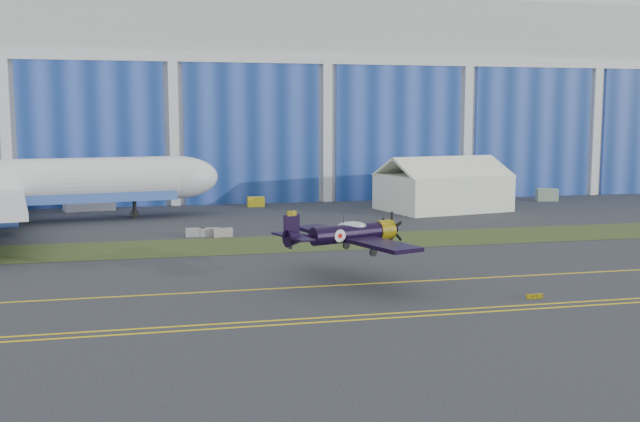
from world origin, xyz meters
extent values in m
plane|color=#2E3036|center=(0.00, 0.00, 0.00)|extent=(260.00, 260.00, 0.00)
cube|color=#475128|center=(0.00, 14.00, 0.02)|extent=(260.00, 10.00, 0.02)
cube|color=silver|center=(0.00, 72.00, 15.00)|extent=(220.00, 45.00, 30.00)
cube|color=navy|center=(0.00, 49.20, 10.00)|extent=(220.00, 0.60, 20.00)
cube|color=silver|center=(0.00, 49.15, 20.60)|extent=(220.00, 0.70, 1.20)
cube|color=yellow|center=(0.00, -5.00, 0.01)|extent=(200.00, 0.20, 0.02)
cube|color=yellow|center=(0.00, -14.50, 0.01)|extent=(80.00, 0.20, 0.02)
cube|color=yellow|center=(0.00, -13.50, 0.01)|extent=(80.00, 0.20, 0.02)
cube|color=yellow|center=(22.00, -12.00, 0.17)|extent=(1.20, 0.15, 0.35)
cube|color=silver|center=(-11.50, 46.02, 1.39)|extent=(6.88, 4.21, 2.78)
cube|color=yellow|center=(10.85, 45.34, 0.67)|extent=(2.31, 1.45, 1.35)
cube|color=gray|center=(54.10, 42.73, 0.91)|extent=(3.33, 2.28, 1.82)
cube|color=gray|center=(0.97, 20.37, 0.45)|extent=(2.04, 0.77, 0.90)
cube|color=gray|center=(2.47, 20.21, 0.45)|extent=(2.02, 0.68, 0.90)
cube|color=gray|center=(3.75, 19.65, 0.45)|extent=(2.07, 0.90, 0.90)
camera|label=1|loc=(-3.58, -57.61, 12.39)|focal=42.00mm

